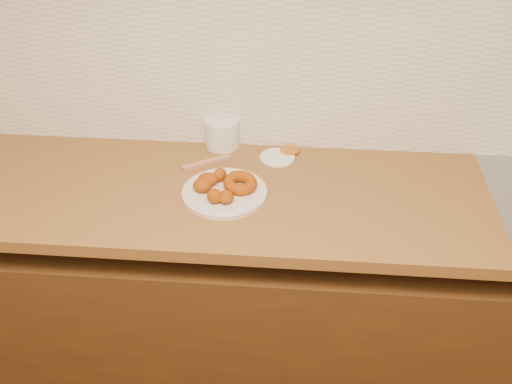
% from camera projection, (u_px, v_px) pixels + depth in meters
% --- Properties ---
extents(wall_back, '(4.00, 0.02, 2.70)m').
position_uv_depth(wall_back, '(339.00, 20.00, 1.86)').
color(wall_back, '#B2A68B').
rests_on(wall_back, ground).
extents(base_cabinet, '(3.60, 0.60, 0.77)m').
position_uv_depth(base_cabinet, '(321.00, 311.00, 2.16)').
color(base_cabinet, '#512E10').
rests_on(base_cabinet, floor).
extents(butcher_block, '(2.30, 0.62, 0.04)m').
position_uv_depth(butcher_block, '(127.00, 190.00, 1.92)').
color(butcher_block, brown).
rests_on(butcher_block, base_cabinet).
extents(backsplash, '(3.60, 0.02, 0.60)m').
position_uv_depth(backsplash, '(336.00, 67.00, 1.94)').
color(backsplash, silver).
rests_on(backsplash, wall_back).
extents(donut_plate, '(0.27, 0.27, 0.02)m').
position_uv_depth(donut_plate, '(225.00, 193.00, 1.86)').
color(donut_plate, beige).
rests_on(donut_plate, butcher_block).
extents(ring_donut, '(0.15, 0.15, 0.05)m').
position_uv_depth(ring_donut, '(240.00, 183.00, 1.86)').
color(ring_donut, '#985109').
rests_on(ring_donut, donut_plate).
extents(fried_dough_chunks, '(0.14, 0.18, 0.04)m').
position_uv_depth(fried_dough_chunks, '(212.00, 186.00, 1.84)').
color(fried_dough_chunks, '#985109').
rests_on(fried_dough_chunks, donut_plate).
extents(plastic_tub, '(0.14, 0.14, 0.10)m').
position_uv_depth(plastic_tub, '(222.00, 133.00, 2.09)').
color(plastic_tub, silver).
rests_on(plastic_tub, butcher_block).
extents(tub_lid, '(0.16, 0.16, 0.01)m').
position_uv_depth(tub_lid, '(277.00, 158.00, 2.04)').
color(tub_lid, white).
rests_on(tub_lid, butcher_block).
extents(brass_jar_lid, '(0.08, 0.08, 0.01)m').
position_uv_depth(brass_jar_lid, '(290.00, 151.00, 2.07)').
color(brass_jar_lid, '#B87832').
rests_on(brass_jar_lid, butcher_block).
extents(wooden_utensil, '(0.16, 0.11, 0.01)m').
position_uv_depth(wooden_utensil, '(207.00, 163.00, 2.01)').
color(wooden_utensil, '#A8774F').
rests_on(wooden_utensil, butcher_block).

